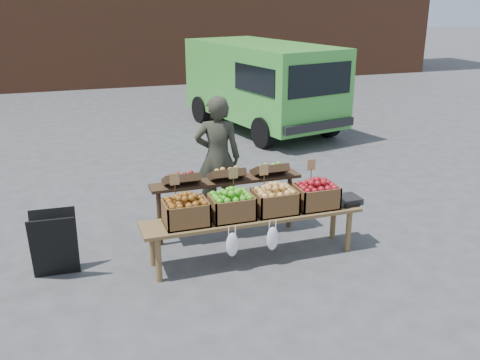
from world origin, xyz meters
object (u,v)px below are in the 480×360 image
object	(u,v)px
crate_red_apples	(275,201)
crate_golden_apples	(186,213)
back_table	(227,199)
crate_green_apples	(316,196)
delivery_van	(262,87)
display_bench	(253,237)
weighing_scale	(346,200)
chalkboard_sign	(54,244)
vendor	(218,158)
crate_russet_pears	(231,207)

from	to	relation	value
crate_red_apples	crate_golden_apples	bearing A→B (deg)	180.00
back_table	crate_green_apples	world-z (taller)	back_table
back_table	crate_golden_apples	bearing A→B (deg)	-134.76
delivery_van	display_bench	world-z (taller)	delivery_van
crate_golden_apples	weighing_scale	distance (m)	2.08
chalkboard_sign	crate_red_apples	world-z (taller)	crate_red_apples
vendor	crate_golden_apples	bearing A→B (deg)	79.06
crate_golden_apples	crate_red_apples	bearing A→B (deg)	0.00
delivery_van	back_table	xyz separation A→B (m)	(-2.58, -5.48, -0.49)
back_table	crate_red_apples	xyz separation A→B (m)	(0.39, -0.72, 0.19)
back_table	weighing_scale	distance (m)	1.54
crate_green_apples	weighing_scale	bearing A→B (deg)	0.00
back_table	display_bench	size ratio (longest dim) A/B	0.78
weighing_scale	crate_red_apples	bearing A→B (deg)	180.00
chalkboard_sign	crate_green_apples	xyz separation A→B (m)	(3.12, -0.33, 0.32)
chalkboard_sign	display_bench	size ratio (longest dim) A/B	0.29
weighing_scale	delivery_van	bearing A→B (deg)	78.92
crate_green_apples	vendor	bearing A→B (deg)	120.96
weighing_scale	crate_golden_apples	bearing A→B (deg)	180.00
crate_golden_apples	crate_green_apples	xyz separation A→B (m)	(1.65, 0.00, 0.00)
weighing_scale	back_table	bearing A→B (deg)	152.12
delivery_van	chalkboard_sign	world-z (taller)	delivery_van
delivery_van	crate_red_apples	size ratio (longest dim) A/B	8.99
delivery_van	crate_green_apples	size ratio (longest dim) A/B	8.99
vendor	weighing_scale	world-z (taller)	vendor
crate_golden_apples	crate_red_apples	size ratio (longest dim) A/B	1.00
back_table	crate_green_apples	bearing A→B (deg)	-37.57
vendor	chalkboard_sign	xyz separation A→B (m)	(-2.27, -1.08, -0.50)
crate_golden_apples	crate_green_apples	world-z (taller)	same
delivery_van	crate_red_apples	xyz separation A→B (m)	(-2.19, -6.20, -0.30)
weighing_scale	display_bench	bearing A→B (deg)	180.00
crate_red_apples	crate_green_apples	world-z (taller)	same
back_table	crate_russet_pears	distance (m)	0.76
vendor	crate_green_apples	world-z (taller)	vendor
vendor	weighing_scale	distance (m)	1.92
back_table	crate_red_apples	world-z (taller)	back_table
crate_golden_apples	crate_russet_pears	xyz separation A→B (m)	(0.55, 0.00, 0.00)
back_table	crate_green_apples	size ratio (longest dim) A/B	4.20
crate_red_apples	vendor	bearing A→B (deg)	101.94
delivery_van	chalkboard_sign	size ratio (longest dim) A/B	5.80
display_bench	crate_green_apples	distance (m)	0.93
back_table	weighing_scale	bearing A→B (deg)	-27.88
chalkboard_sign	crate_russet_pears	size ratio (longest dim) A/B	1.55
back_table	crate_green_apples	distance (m)	1.20
crate_golden_apples	crate_russet_pears	distance (m)	0.55
display_bench	chalkboard_sign	bearing A→B (deg)	171.71
display_bench	crate_russet_pears	size ratio (longest dim) A/B	5.40
vendor	back_table	distance (m)	0.79
delivery_van	vendor	xyz separation A→B (m)	(-2.49, -4.78, -0.12)
vendor	crate_russet_pears	world-z (taller)	vendor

